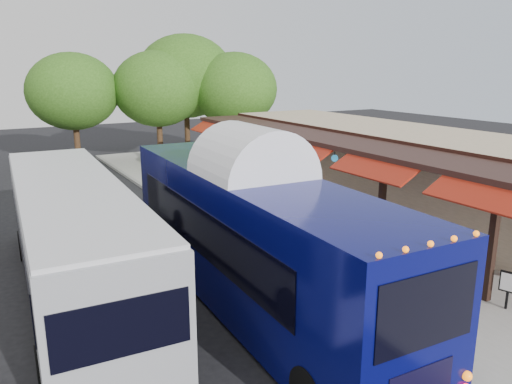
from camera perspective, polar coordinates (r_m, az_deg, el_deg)
ground at (r=15.02m, az=3.11°, el=-10.29°), size 90.00×90.00×0.00m
sidewalk at (r=20.79m, az=8.68°, el=-3.16°), size 10.00×40.00×0.15m
curb at (r=18.24m, az=-3.65°, el=-5.52°), size 0.20×40.00×0.16m
station_shelter at (r=22.57m, az=15.59°, el=2.51°), size 8.15×20.00×3.60m
coach_bus at (r=12.99m, az=-0.44°, el=-4.51°), size 2.97×12.04×3.82m
city_bus at (r=14.44m, az=-20.12°, el=-4.63°), size 3.20×12.07×3.21m
ped_a at (r=11.60m, az=19.81°, el=-13.57°), size 0.71×0.59×1.66m
ped_b at (r=13.06m, az=12.66°, el=-9.43°), size 0.97×0.81×1.82m
ped_c at (r=23.62m, az=-2.62°, el=1.38°), size 1.05×0.66×1.67m
ped_d at (r=27.84m, az=-8.27°, el=3.14°), size 1.17×0.89×1.60m
sign_board at (r=14.41m, az=26.92°, el=-9.35°), size 0.19×0.45×1.02m
tree_left at (r=32.92m, az=-11.18°, el=11.48°), size 5.63×5.63×7.21m
tree_mid at (r=34.46m, az=-8.06°, el=12.94°), size 6.49×6.49×8.31m
tree_right at (r=33.19m, az=-2.48°, el=11.65°), size 5.57×5.57×7.13m
tree_far at (r=32.99m, az=-20.21°, el=10.73°), size 5.52×5.52×7.06m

